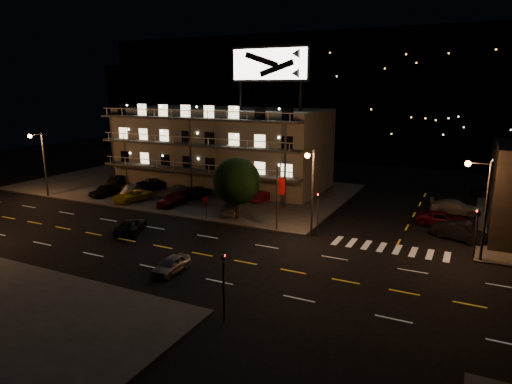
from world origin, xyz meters
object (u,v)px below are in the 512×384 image
at_px(lot_car_7, 179,190).
at_px(lot_car_2, 132,196).
at_px(lot_car_4, 231,207).
at_px(tree, 236,183).
at_px(side_car_0, 460,232).
at_px(road_car_east, 171,265).
at_px(road_car_west, 131,226).

bearing_deg(lot_car_7, lot_car_2, 43.68).
bearing_deg(lot_car_4, tree, -59.36).
distance_m(side_car_0, road_car_east, 25.56).
bearing_deg(tree, side_car_0, 8.51).
bearing_deg(road_car_west, lot_car_4, -144.44).
relative_size(lot_car_2, road_car_west, 1.03).
xyz_separation_m(tree, lot_car_2, (-14.44, 0.75, -3.10)).
xyz_separation_m(lot_car_2, lot_car_7, (3.13, 4.95, 0.02)).
bearing_deg(lot_car_4, side_car_0, -13.98).
relative_size(tree, road_car_east, 1.77).
distance_m(lot_car_2, side_car_0, 35.49).
bearing_deg(lot_car_2, road_car_east, -25.52).
distance_m(lot_car_2, road_car_east, 22.36).
height_order(tree, road_car_east, tree).
bearing_deg(lot_car_4, lot_car_7, 136.53).
relative_size(road_car_east, road_car_west, 0.78).
relative_size(tree, lot_car_7, 1.35).
distance_m(tree, road_car_east, 14.74).
distance_m(tree, lot_car_2, 14.79).
bearing_deg(side_car_0, tree, 118.69).
bearing_deg(lot_car_7, tree, 139.26).
height_order(lot_car_4, side_car_0, lot_car_4).
height_order(road_car_east, road_car_west, road_car_west).
height_order(lot_car_7, road_car_west, lot_car_7).
bearing_deg(road_car_east, tree, 99.48).
height_order(lot_car_2, road_car_east, lot_car_2).
relative_size(lot_car_4, road_car_west, 0.95).
distance_m(lot_car_7, road_car_west, 14.50).
height_order(side_car_0, road_car_east, side_car_0).
xyz_separation_m(lot_car_7, side_car_0, (32.28, -2.56, -0.05)).
distance_m(lot_car_2, lot_car_7, 5.85).
xyz_separation_m(lot_car_7, road_car_east, (13.51, -19.90, -0.22)).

